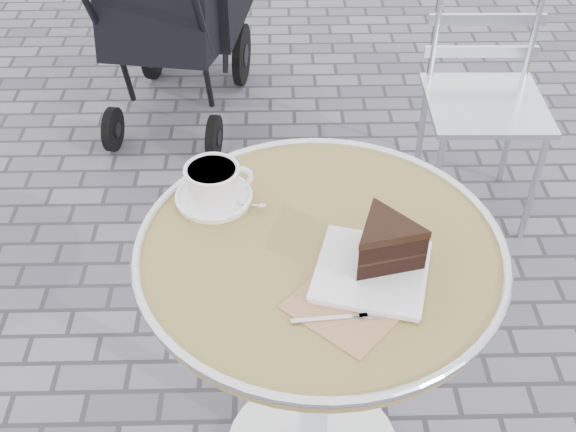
{
  "coord_description": "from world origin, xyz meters",
  "views": [
    {
      "loc": [
        -0.08,
        -1.0,
        1.67
      ],
      "look_at": [
        -0.06,
        0.04,
        0.78
      ],
      "focal_mm": 45.0,
      "sensor_mm": 36.0,
      "label": 1
    }
  ],
  "objects_px": {
    "cafe_table": "(318,305)",
    "cake_plate_set": "(382,250)",
    "bistro_chair": "(485,67)",
    "baby_stroller": "(177,7)",
    "cappuccino_set": "(214,186)"
  },
  "relations": [
    {
      "from": "cafe_table",
      "to": "bistro_chair",
      "type": "relative_size",
      "value": 0.88
    },
    {
      "from": "cappuccino_set",
      "to": "cake_plate_set",
      "type": "relative_size",
      "value": 0.57
    },
    {
      "from": "cafe_table",
      "to": "cake_plate_set",
      "type": "relative_size",
      "value": 2.34
    },
    {
      "from": "cafe_table",
      "to": "bistro_chair",
      "type": "xyz_separation_m",
      "value": [
        0.6,
        1.07,
        -0.05
      ]
    },
    {
      "from": "cafe_table",
      "to": "baby_stroller",
      "type": "distance_m",
      "value": 1.76
    },
    {
      "from": "cake_plate_set",
      "to": "bistro_chair",
      "type": "bearing_deg",
      "value": 81.54
    },
    {
      "from": "bistro_chair",
      "to": "baby_stroller",
      "type": "relative_size",
      "value": 0.82
    },
    {
      "from": "cappuccino_set",
      "to": "bistro_chair",
      "type": "xyz_separation_m",
      "value": [
        0.81,
        0.92,
        -0.25
      ]
    },
    {
      "from": "cake_plate_set",
      "to": "baby_stroller",
      "type": "relative_size",
      "value": 0.31
    },
    {
      "from": "cafe_table",
      "to": "cake_plate_set",
      "type": "bearing_deg",
      "value": -30.9
    },
    {
      "from": "cake_plate_set",
      "to": "bistro_chair",
      "type": "relative_size",
      "value": 0.38
    },
    {
      "from": "cafe_table",
      "to": "cake_plate_set",
      "type": "height_order",
      "value": "cake_plate_set"
    },
    {
      "from": "cafe_table",
      "to": "baby_stroller",
      "type": "xyz_separation_m",
      "value": [
        -0.46,
        1.69,
        -0.12
      ]
    },
    {
      "from": "cake_plate_set",
      "to": "baby_stroller",
      "type": "bearing_deg",
      "value": 123.1
    },
    {
      "from": "cappuccino_set",
      "to": "bistro_chair",
      "type": "relative_size",
      "value": 0.21
    }
  ]
}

